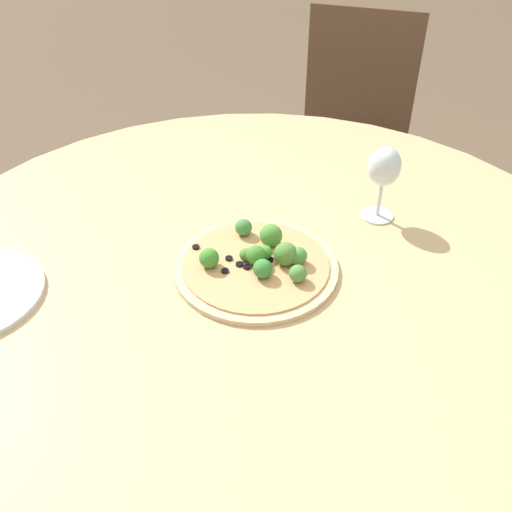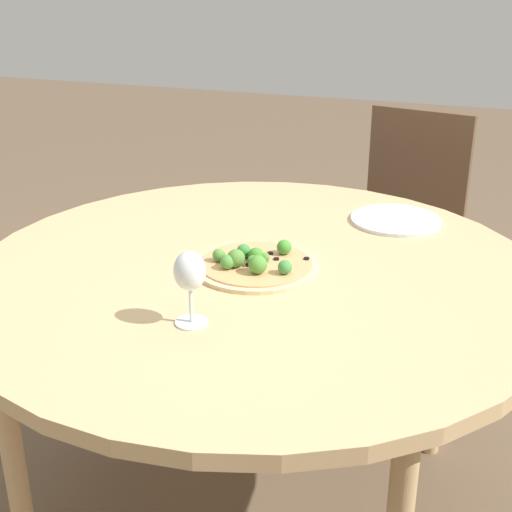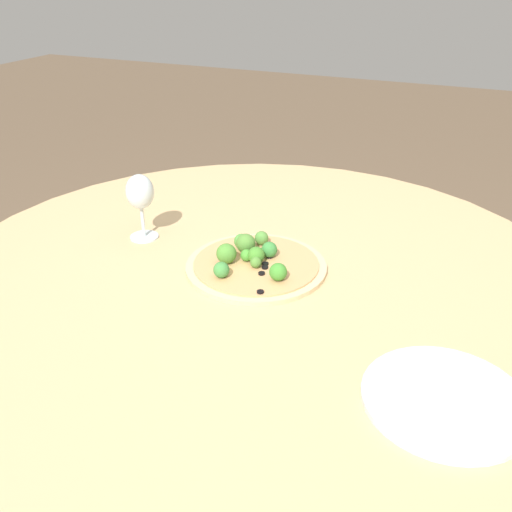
# 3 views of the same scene
# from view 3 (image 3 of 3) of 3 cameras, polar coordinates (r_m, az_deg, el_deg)

# --- Properties ---
(ground_plane) EXTENTS (12.00, 12.00, 0.00)m
(ground_plane) POSITION_cam_3_polar(r_m,az_deg,el_deg) (1.71, 0.01, -23.43)
(ground_plane) COLOR brown
(dining_table) EXTENTS (1.38, 1.38, 0.74)m
(dining_table) POSITION_cam_3_polar(r_m,az_deg,el_deg) (1.25, 0.02, -3.37)
(dining_table) COLOR tan
(dining_table) RESTS_ON ground_plane
(pizza) EXTENTS (0.30, 0.30, 0.06)m
(pizza) POSITION_cam_3_polar(r_m,az_deg,el_deg) (1.22, -0.20, -0.62)
(pizza) COLOR #DBBC89
(pizza) RESTS_ON dining_table
(wine_glass) EXTENTS (0.07, 0.07, 0.16)m
(wine_glass) POSITION_cam_3_polar(r_m,az_deg,el_deg) (1.34, -11.52, 6.06)
(wine_glass) COLOR silver
(wine_glass) RESTS_ON dining_table
(plate_near) EXTENTS (0.25, 0.25, 0.01)m
(plate_near) POSITION_cam_3_polar(r_m,az_deg,el_deg) (0.93, 18.36, -13.44)
(plate_near) COLOR silver
(plate_near) RESTS_ON dining_table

